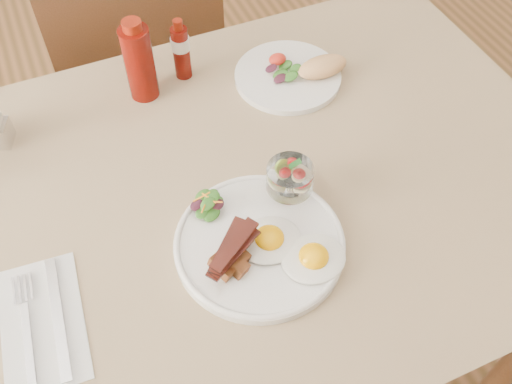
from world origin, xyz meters
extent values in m
plane|color=#51381B|center=(0.00, 0.00, 0.00)|extent=(5.00, 5.00, 0.00)
cylinder|color=#4F2E19|center=(0.59, 0.36, 0.35)|extent=(0.06, 0.06, 0.71)
cube|color=#4F2E19|center=(0.00, 0.00, 0.73)|extent=(1.30, 0.85, 0.04)
cube|color=#967E5B|center=(0.00, 0.00, 0.75)|extent=(1.33, 0.88, 0.00)
cylinder|color=#4F2E19|center=(-0.18, 0.57, 0.23)|extent=(0.04, 0.04, 0.45)
cylinder|color=#4F2E19|center=(0.18, 0.57, 0.23)|extent=(0.04, 0.04, 0.45)
cylinder|color=#4F2E19|center=(-0.18, 0.93, 0.23)|extent=(0.04, 0.04, 0.45)
cylinder|color=#4F2E19|center=(0.18, 0.93, 0.23)|extent=(0.04, 0.04, 0.45)
cube|color=#4F2E19|center=(0.00, 0.75, 0.47)|extent=(0.42, 0.42, 0.03)
cube|color=#4F2E19|center=(0.00, 0.55, 0.70)|extent=(0.42, 0.03, 0.46)
cylinder|color=white|center=(0.01, -0.13, 0.76)|extent=(0.28, 0.28, 0.02)
ellipsoid|color=silver|center=(0.08, -0.20, 0.77)|extent=(0.12, 0.11, 0.01)
ellipsoid|color=#FEA705|center=(0.08, -0.20, 0.78)|extent=(0.05, 0.05, 0.03)
ellipsoid|color=silver|center=(0.03, -0.14, 0.77)|extent=(0.12, 0.11, 0.01)
ellipsoid|color=#FEA705|center=(0.03, -0.14, 0.78)|extent=(0.05, 0.05, 0.03)
cube|color=#663014|center=(-0.05, -0.14, 0.78)|extent=(0.02, 0.02, 0.02)
cube|color=#663014|center=(-0.03, -0.15, 0.78)|extent=(0.03, 0.03, 0.02)
cube|color=#663014|center=(-0.06, -0.17, 0.78)|extent=(0.02, 0.02, 0.02)
cube|color=#663014|center=(-0.03, -0.13, 0.78)|extent=(0.02, 0.02, 0.02)
cube|color=#663014|center=(-0.04, -0.17, 0.78)|extent=(0.03, 0.03, 0.02)
cube|color=#663014|center=(-0.07, -0.14, 0.78)|extent=(0.02, 0.02, 0.02)
cube|color=#663014|center=(-0.04, -0.14, 0.79)|extent=(0.02, 0.02, 0.02)
cube|color=#47130B|center=(-0.05, -0.15, 0.80)|extent=(0.10, 0.08, 0.01)
cube|color=#47130B|center=(-0.04, -0.15, 0.80)|extent=(0.10, 0.07, 0.01)
cube|color=#47130B|center=(-0.04, -0.14, 0.81)|extent=(0.09, 0.09, 0.01)
cube|color=#47130B|center=(-0.04, -0.15, 0.81)|extent=(0.10, 0.07, 0.01)
ellipsoid|color=#224813|center=(-0.04, -0.04, 0.77)|extent=(0.04, 0.03, 0.01)
ellipsoid|color=#224813|center=(-0.03, -0.03, 0.78)|extent=(0.03, 0.03, 0.01)
ellipsoid|color=#34101D|center=(-0.05, -0.03, 0.78)|extent=(0.03, 0.02, 0.01)
ellipsoid|color=#224813|center=(-0.04, -0.05, 0.78)|extent=(0.04, 0.03, 0.01)
ellipsoid|color=#224813|center=(-0.05, -0.05, 0.78)|extent=(0.03, 0.03, 0.01)
ellipsoid|color=#34101D|center=(-0.03, -0.04, 0.78)|extent=(0.03, 0.02, 0.01)
ellipsoid|color=#224813|center=(-0.04, -0.02, 0.79)|extent=(0.03, 0.03, 0.01)
ellipsoid|color=#224813|center=(-0.03, -0.03, 0.79)|extent=(0.03, 0.02, 0.01)
ellipsoid|color=#34101D|center=(-0.06, -0.04, 0.79)|extent=(0.03, 0.02, 0.01)
ellipsoid|color=#224813|center=(-0.04, -0.05, 0.80)|extent=(0.03, 0.03, 0.01)
ellipsoid|color=#224813|center=(-0.03, -0.04, 0.80)|extent=(0.03, 0.02, 0.01)
cylinder|color=orange|center=(-0.04, -0.04, 0.80)|extent=(0.02, 0.03, 0.01)
cylinder|color=orange|center=(-0.05, -0.03, 0.80)|extent=(0.03, 0.01, 0.01)
cylinder|color=orange|center=(-0.03, -0.05, 0.80)|extent=(0.03, 0.02, 0.01)
cylinder|color=orange|center=(-0.05, -0.05, 0.80)|extent=(0.02, 0.03, 0.01)
cylinder|color=white|center=(0.10, -0.06, 0.77)|extent=(0.04, 0.04, 0.01)
cylinder|color=white|center=(0.10, -0.06, 0.78)|extent=(0.02, 0.02, 0.01)
cylinder|color=white|center=(0.10, -0.06, 0.81)|extent=(0.08, 0.08, 0.05)
cylinder|color=#FFF6B4|center=(0.09, -0.05, 0.80)|extent=(0.02, 0.02, 0.01)
cylinder|color=#FFF6B4|center=(0.11, -0.07, 0.81)|extent=(0.02, 0.02, 0.01)
cylinder|color=#FFF6B4|center=(0.10, -0.05, 0.81)|extent=(0.02, 0.02, 0.01)
cylinder|color=#8EC93D|center=(0.09, -0.05, 0.83)|extent=(0.03, 0.03, 0.01)
cone|color=red|center=(0.11, -0.07, 0.83)|extent=(0.02, 0.02, 0.02)
cone|color=red|center=(0.09, -0.06, 0.83)|extent=(0.02, 0.02, 0.02)
cone|color=red|center=(0.10, -0.05, 0.84)|extent=(0.02, 0.02, 0.02)
ellipsoid|color=#2D7E32|center=(0.10, -0.06, 0.85)|extent=(0.02, 0.01, 0.00)
ellipsoid|color=#2D7E32|center=(0.11, -0.06, 0.85)|extent=(0.02, 0.01, 0.00)
cylinder|color=white|center=(0.23, 0.23, 0.76)|extent=(0.22, 0.22, 0.01)
ellipsoid|color=#224813|center=(0.22, 0.23, 0.77)|extent=(0.03, 0.02, 0.01)
ellipsoid|color=#224813|center=(0.24, 0.25, 0.77)|extent=(0.03, 0.02, 0.01)
ellipsoid|color=#34101D|center=(0.21, 0.21, 0.77)|extent=(0.03, 0.02, 0.01)
ellipsoid|color=#224813|center=(0.23, 0.20, 0.78)|extent=(0.03, 0.02, 0.01)
ellipsoid|color=#224813|center=(0.25, 0.22, 0.78)|extent=(0.03, 0.02, 0.01)
ellipsoid|color=#34101D|center=(0.20, 0.24, 0.78)|extent=(0.03, 0.02, 0.01)
ellipsoid|color=red|center=(0.23, 0.26, 0.78)|extent=(0.04, 0.03, 0.02)
ellipsoid|color=tan|center=(0.30, 0.20, 0.79)|extent=(0.11, 0.06, 0.04)
cylinder|color=#540A04|center=(-0.05, 0.30, 0.83)|extent=(0.07, 0.07, 0.16)
cylinder|color=maroon|center=(-0.05, 0.30, 0.92)|extent=(0.05, 0.05, 0.02)
cylinder|color=#540A04|center=(0.04, 0.32, 0.81)|extent=(0.04, 0.04, 0.12)
cylinder|color=silver|center=(0.04, 0.32, 0.83)|extent=(0.05, 0.05, 0.03)
cylinder|color=maroon|center=(0.04, 0.32, 0.88)|extent=(0.02, 0.02, 0.02)
cube|color=silver|center=(-0.34, -0.12, 0.75)|extent=(0.14, 0.23, 0.00)
cube|color=silver|center=(-0.32, -0.12, 0.76)|extent=(0.03, 0.21, 0.00)
cube|color=silver|center=(-0.36, -0.15, 0.76)|extent=(0.02, 0.14, 0.00)
cube|color=silver|center=(-0.37, -0.05, 0.76)|extent=(0.01, 0.05, 0.00)
cube|color=silver|center=(-0.36, -0.06, 0.76)|extent=(0.01, 0.05, 0.00)
cube|color=silver|center=(-0.35, -0.06, 0.76)|extent=(0.01, 0.05, 0.00)
cube|color=silver|center=(-0.34, -0.06, 0.76)|extent=(0.01, 0.05, 0.00)
camera|label=1|loc=(-0.19, -0.59, 1.55)|focal=40.00mm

